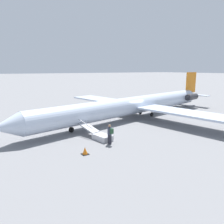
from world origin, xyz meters
The scene contains 5 objects.
ground_plane centered at (0.00, 0.00, 0.00)m, with size 600.00×600.00×0.00m, color slate.
airplane_main centered at (-0.88, -0.18, 1.73)m, with size 33.70×26.43×5.83m.
boarding_stairs centered at (7.70, 5.27, 0.35)m, with size 1.80×4.13×1.53m.
passenger centered at (7.61, 6.97, 1.00)m, with size 0.39×0.56×1.74m.
traffic_cone_near_stairs centered at (10.40, 7.94, 0.27)m, with size 0.53×0.53×0.58m.
Camera 1 is at (16.86, 22.33, 6.38)m, focal length 35.00 mm.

